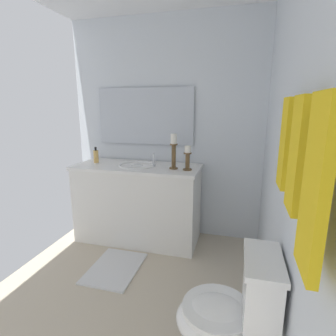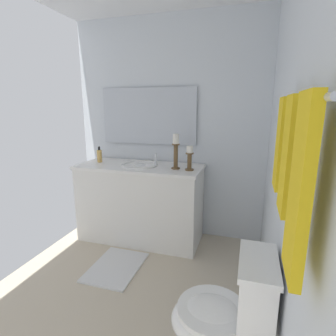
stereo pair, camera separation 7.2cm
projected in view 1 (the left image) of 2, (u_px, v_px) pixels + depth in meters
floor at (108, 323)px, 1.89m from camera, size 3.09×2.22×0.02m
wall_back at (297, 161)px, 1.33m from camera, size 3.09×0.04×2.45m
wall_left at (166, 130)px, 3.06m from camera, size 0.04×2.22×2.45m
vanity_cabinet at (138, 203)px, 2.99m from camera, size 0.58×1.38×0.86m
sink_basin at (137, 169)px, 2.90m from camera, size 0.40×0.40×0.24m
mirror at (145, 116)px, 3.04m from camera, size 0.02×1.13×0.64m
candle_holder_tall at (188, 158)px, 2.67m from camera, size 0.09×0.09×0.25m
candle_holder_short at (174, 150)px, 2.71m from camera, size 0.09×0.09×0.36m
soap_bottle at (96, 156)px, 3.04m from camera, size 0.06×0.06×0.18m
toilet at (229, 316)px, 1.46m from camera, size 0.39×0.54×0.75m
towel_bar at (309, 100)px, 0.92m from camera, size 0.83×0.02×0.02m
towel_near_vanity at (285, 144)px, 1.23m from camera, size 0.16×0.03×0.42m
towel_center at (297, 155)px, 0.97m from camera, size 0.17×0.03×0.43m
towel_near_corner at (315, 188)px, 0.72m from camera, size 0.18×0.03×0.51m
bath_mat at (115, 268)px, 2.50m from camera, size 0.60×0.44×0.02m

